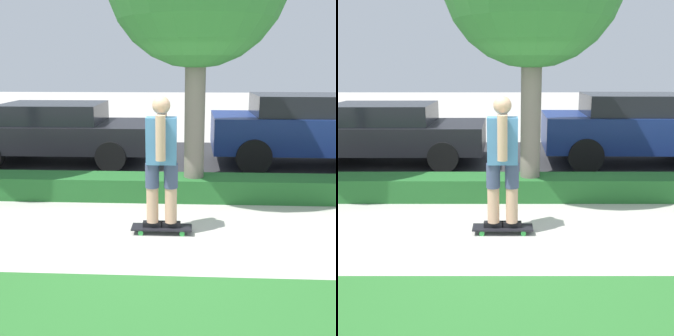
% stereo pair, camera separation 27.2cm
% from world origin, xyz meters
% --- Properties ---
extents(ground_plane, '(60.00, 60.00, 0.00)m').
position_xyz_m(ground_plane, '(0.00, 0.00, 0.00)').
color(ground_plane, '#BCB7AD').
extents(street_asphalt, '(16.54, 5.00, 0.01)m').
position_xyz_m(street_asphalt, '(0.00, 4.20, 0.00)').
color(street_asphalt, '#2D2D30').
rests_on(street_asphalt, ground_plane).
extents(hedge_row, '(16.54, 0.60, 0.39)m').
position_xyz_m(hedge_row, '(0.00, 1.60, 0.19)').
color(hedge_row, '#236028').
rests_on(hedge_row, ground_plane).
extents(skateboard, '(0.81, 0.24, 0.09)m').
position_xyz_m(skateboard, '(-0.11, 0.15, 0.07)').
color(skateboard, black).
rests_on(skateboard, ground_plane).
extents(skater_person, '(0.51, 0.45, 1.74)m').
position_xyz_m(skater_person, '(-0.11, 0.15, 1.02)').
color(skater_person, black).
rests_on(skater_person, skateboard).
extents(parked_car_front, '(4.33, 1.95, 1.37)m').
position_xyz_m(parked_car_front, '(-2.75, 4.17, 0.74)').
color(parked_car_front, black).
rests_on(parked_car_front, ground_plane).
extents(parked_car_middle, '(4.30, 1.87, 1.59)m').
position_xyz_m(parked_car_middle, '(2.91, 4.06, 0.86)').
color(parked_car_middle, navy).
rests_on(parked_car_middle, ground_plane).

